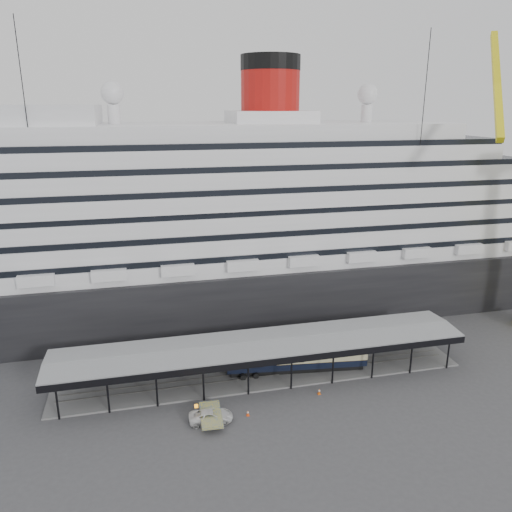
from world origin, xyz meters
name	(u,v)px	position (x,y,z in m)	size (l,w,h in m)	color
ground	(272,395)	(0.00, 0.00, 0.00)	(200.00, 200.00, 0.00)	#3C3C3F
cruise_ship	(226,208)	(0.05, 32.00, 18.35)	(130.00, 30.00, 43.90)	black
platform_canopy	(262,360)	(0.00, 5.00, 2.36)	(56.00, 9.18, 5.30)	slate
port_truck	(211,416)	(-8.44, -3.74, 0.72)	(2.39, 5.19, 1.44)	silver
pullman_carriage	(297,356)	(4.94, 5.00, 2.36)	(19.72, 4.78, 19.21)	black
traffic_cone_left	(221,415)	(-7.18, -3.22, 0.37)	(0.45, 0.45, 0.74)	#E2600C
traffic_cone_mid	(248,413)	(-3.95, -3.61, 0.36)	(0.38, 0.38, 0.72)	#EB450D
traffic_cone_right	(319,391)	(6.04, -1.19, 0.41)	(0.42, 0.42, 0.82)	#E2570C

